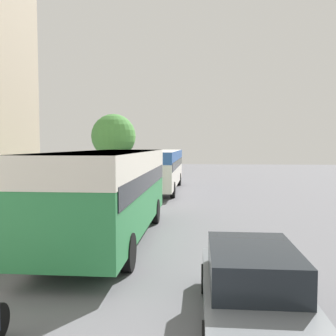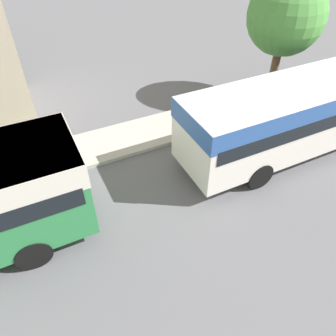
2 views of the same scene
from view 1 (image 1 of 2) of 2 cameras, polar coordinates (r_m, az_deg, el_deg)
The scene contains 4 objects.
bus_lead at distance 12.87m, azimuth -8.82°, elevation -2.27°, with size 2.67×9.74×3.06m.
bus_following at distance 26.66m, azimuth -1.19°, elevation 0.53°, with size 2.59×11.45×2.86m.
car_crossing at distance 7.34m, azimuth 12.76°, elevation -16.82°, with size 1.86×4.36×1.42m.
street_tree at distance 27.97m, azimuth -8.29°, elevation 4.78°, with size 3.26×3.26×5.40m.
Camera 1 is at (1.16, -3.17, 3.29)m, focal length 40.00 mm.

